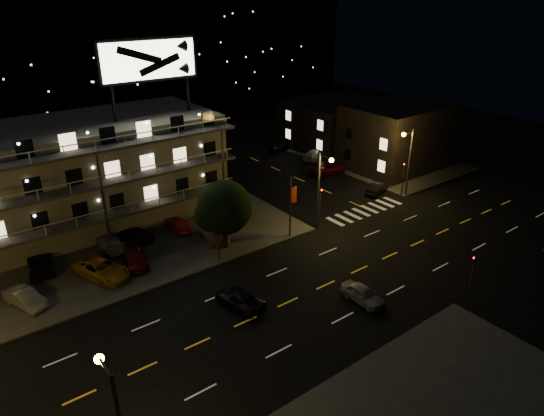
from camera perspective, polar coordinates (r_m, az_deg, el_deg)
ground at (r=39.54m, az=4.17°, el=-9.99°), size 140.00×140.00×0.00m
curb_nw at (r=50.12m, az=-24.09°, el=-4.24°), size 44.00×24.00×0.15m
curb_ne at (r=71.72m, az=11.87°, el=5.80°), size 16.00×24.00×0.15m
motel at (r=52.40m, az=-21.91°, el=3.70°), size 28.00×13.80×18.10m
side_bldg_front at (r=68.10m, az=14.68°, el=8.21°), size 14.06×10.00×8.50m
side_bldg_back at (r=75.99m, az=7.55°, el=9.84°), size 14.06×12.00×7.00m
hill_backdrop at (r=94.99m, az=-28.27°, el=15.12°), size 120.00×25.00×24.00m
streetlight_nc at (r=47.53m, az=5.82°, el=2.87°), size 0.44×1.92×8.00m
streetlight_ne at (r=57.43m, az=15.71°, el=5.89°), size 1.92×0.44×8.00m
signal_nw at (r=49.14m, az=5.70°, el=0.59°), size 0.20×0.27×4.60m
signal_sw at (r=39.89m, az=22.49°, el=-7.31°), size 0.20×0.27×4.60m
signal_ne at (r=58.20m, az=15.21°, el=3.69°), size 0.27×0.20×4.60m
banner_north at (r=46.36m, az=2.24°, el=0.36°), size 0.83×0.16×6.40m
stop_sign at (r=43.09m, az=-6.33°, el=-4.30°), size 0.91×0.11×2.61m
tree at (r=44.17m, az=-5.67°, el=-0.11°), size 5.23×5.03×6.58m
lot_car_1 at (r=42.00m, az=-27.05°, el=-9.39°), size 2.71×4.20×1.31m
lot_car_2 at (r=43.27m, az=-19.45°, el=-6.79°), size 4.18×5.86×1.48m
lot_car_3 at (r=44.31m, az=-15.76°, el=-5.64°), size 2.88×4.79×1.30m
lot_car_4 at (r=47.04m, az=-6.98°, el=-2.89°), size 1.83×4.30×1.45m
lot_car_6 at (r=46.15m, az=-25.56°, el=-6.05°), size 2.73×4.67×1.22m
lot_car_7 at (r=47.63m, az=-18.57°, el=-3.80°), size 1.90×4.58×1.32m
lot_car_8 at (r=48.40m, az=-15.75°, el=-2.95°), size 2.81×4.21×1.33m
lot_car_9 at (r=49.34m, az=-11.08°, el=-1.95°), size 1.57×3.90×1.26m
side_car_0 at (r=59.16m, az=12.33°, el=2.32°), size 4.11×2.42×1.28m
side_car_1 at (r=64.52m, az=6.52°, el=4.72°), size 5.75×3.14×1.53m
side_car_2 at (r=69.90m, az=5.22°, el=6.31°), size 5.53×3.70×1.49m
side_car_3 at (r=72.93m, az=0.81°, el=7.11°), size 4.10×2.46×1.31m
road_car_east at (r=38.85m, az=10.65°, el=-9.93°), size 1.54×3.80×1.29m
road_car_west at (r=37.84m, az=-3.88°, el=-10.62°), size 2.79×4.68×1.22m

